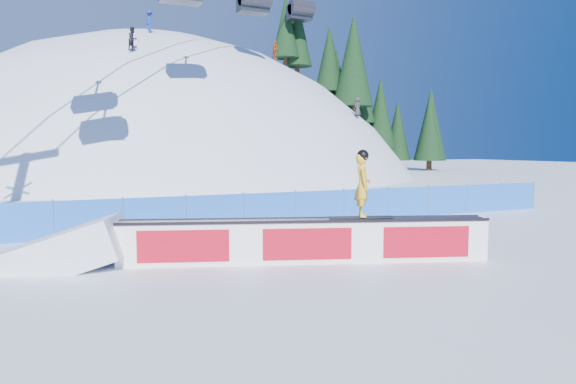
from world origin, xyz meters
name	(u,v)px	position (x,y,z in m)	size (l,w,h in m)	color
ground	(391,244)	(0.00, 0.00, 0.00)	(160.00, 160.00, 0.00)	white
snow_hill	(157,342)	(0.00, 42.00, -18.00)	(64.00, 64.00, 64.00)	white
treeline	(349,86)	(22.69, 40.84, 10.03)	(22.02, 13.67, 20.65)	#332114
safety_fence	(320,207)	(0.00, 4.50, 0.60)	(22.05, 0.05, 1.30)	blue
rail_box	(306,241)	(-3.34, -1.19, 0.53)	(8.71, 3.45, 1.08)	white
snow_ramp	(69,267)	(-8.66, 0.60, 0.00)	(2.51, 1.68, 0.94)	white
snowboarder	(362,184)	(-2.03, -1.63, 1.90)	(1.61, 0.78, 1.67)	black
distant_skiers	(220,50)	(3.63, 29.47, 10.77)	(19.48, 7.35, 8.65)	black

